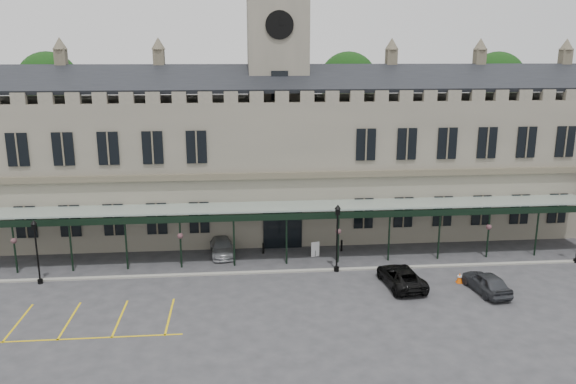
{
  "coord_description": "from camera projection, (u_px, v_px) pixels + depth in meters",
  "views": [
    {
      "loc": [
        -3.64,
        -33.32,
        15.76
      ],
      "look_at": [
        0.0,
        6.0,
        6.0
      ],
      "focal_mm": 35.0,
      "sensor_mm": 36.0,
      "label": 1
    }
  ],
  "objects": [
    {
      "name": "ground",
      "position": [
        297.0,
        304.0,
        36.32
      ],
      "size": [
        140.0,
        140.0,
        0.0
      ],
      "primitive_type": "plane",
      "color": "#303033"
    },
    {
      "name": "sign_board",
      "position": [
        315.0,
        249.0,
        44.68
      ],
      "size": [
        0.69,
        0.28,
        1.22
      ],
      "rotation": [
        0.0,
        0.0,
        0.33
      ],
      "color": "black",
      "rests_on": "ground"
    },
    {
      "name": "canopy",
      "position": [
        286.0,
        233.0,
        42.95
      ],
      "size": [
        50.0,
        4.1,
        4.3
      ],
      "color": "#8C9E93",
      "rests_on": "ground"
    },
    {
      "name": "lamp_post_left",
      "position": [
        36.0,
        246.0,
        38.9
      ],
      "size": [
        0.44,
        0.44,
        4.69
      ],
      "color": "black",
      "rests_on": "ground"
    },
    {
      "name": "bollard_left",
      "position": [
        263.0,
        248.0,
        45.4
      ],
      "size": [
        0.16,
        0.16,
        0.9
      ],
      "primitive_type": "cylinder",
      "color": "black",
      "rests_on": "ground"
    },
    {
      "name": "tree_behind_mid",
      "position": [
        348.0,
        83.0,
        58.13
      ],
      "size": [
        6.0,
        6.0,
        16.0
      ],
      "color": "#332314",
      "rests_on": "ground"
    },
    {
      "name": "tree_behind_left",
      "position": [
        49.0,
        84.0,
        55.44
      ],
      "size": [
        6.0,
        6.0,
        16.0
      ],
      "color": "#332314",
      "rests_on": "ground"
    },
    {
      "name": "station_building",
      "position": [
        278.0,
        161.0,
        50.14
      ],
      "size": [
        60.0,
        10.36,
        17.3
      ],
      "color": "#6A6558",
      "rests_on": "ground"
    },
    {
      "name": "parking_markings",
      "position": [
        67.0,
        324.0,
        33.61
      ],
      "size": [
        16.0,
        6.0,
        0.01
      ],
      "primitive_type": null,
      "color": "gold",
      "rests_on": "ground"
    },
    {
      "name": "tree_behind_right",
      "position": [
        496.0,
        82.0,
        59.56
      ],
      "size": [
        6.0,
        6.0,
        16.0
      ],
      "color": "#332314",
      "rests_on": "ground"
    },
    {
      "name": "car_taxi",
      "position": [
        222.0,
        247.0,
        45.18
      ],
      "size": [
        2.27,
        4.6,
        1.29
      ],
      "primitive_type": "imported",
      "rotation": [
        0.0,
        0.0,
        0.11
      ],
      "color": "gray",
      "rests_on": "ground"
    },
    {
      "name": "car_right_a",
      "position": [
        486.0,
        282.0,
        37.92
      ],
      "size": [
        2.24,
        4.43,
        1.45
      ],
      "primitive_type": "imported",
      "rotation": [
        0.0,
        0.0,
        3.27
      ],
      "color": "#313338",
      "rests_on": "ground"
    },
    {
      "name": "kerb",
      "position": [
        289.0,
        271.0,
        41.62
      ],
      "size": [
        60.0,
        0.4,
        0.12
      ],
      "primitive_type": "cube",
      "color": "gray",
      "rests_on": "ground"
    },
    {
      "name": "clock_tower",
      "position": [
        277.0,
        85.0,
        48.63
      ],
      "size": [
        5.6,
        5.6,
        24.8
      ],
      "color": "#6A6558",
      "rests_on": "ground"
    },
    {
      "name": "bollard_right",
      "position": [
        342.0,
        245.0,
        45.96
      ],
      "size": [
        0.17,
        0.17,
        0.95
      ],
      "primitive_type": "cylinder",
      "color": "black",
      "rests_on": "ground"
    },
    {
      "name": "traffic_cone",
      "position": [
        460.0,
        278.0,
        39.6
      ],
      "size": [
        0.47,
        0.47,
        0.75
      ],
      "rotation": [
        0.0,
        0.0,
        0.4
      ],
      "color": "#E95507",
      "rests_on": "ground"
    },
    {
      "name": "car_van",
      "position": [
        401.0,
        277.0,
        38.98
      ],
      "size": [
        2.72,
        5.19,
        1.39
      ],
      "primitive_type": "imported",
      "rotation": [
        0.0,
        0.0,
        3.22
      ],
      "color": "black",
      "rests_on": "ground"
    },
    {
      "name": "lamp_post_mid",
      "position": [
        337.0,
        232.0,
        41.06
      ],
      "size": [
        0.49,
        0.49,
        5.15
      ],
      "color": "black",
      "rests_on": "ground"
    }
  ]
}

